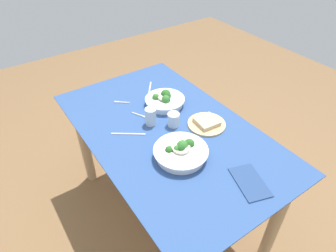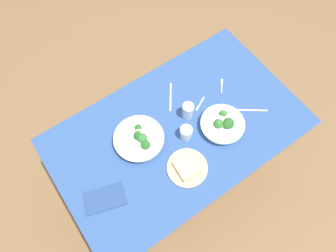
{
  "view_description": "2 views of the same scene",
  "coord_description": "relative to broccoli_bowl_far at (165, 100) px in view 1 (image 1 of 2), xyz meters",
  "views": [
    {
      "loc": [
        1.06,
        -0.73,
        1.83
      ],
      "look_at": [
        0.0,
        -0.0,
        0.79
      ],
      "focal_mm": 31.49,
      "sensor_mm": 36.0,
      "label": 1
    },
    {
      "loc": [
        0.47,
        0.57,
        2.37
      ],
      "look_at": [
        0.04,
        -0.04,
        0.79
      ],
      "focal_mm": 33.44,
      "sensor_mm": 36.0,
      "label": 2
    }
  ],
  "objects": [
    {
      "name": "ground_plane",
      "position": [
        0.22,
        -0.13,
        -0.79
      ],
      "size": [
        6.0,
        6.0,
        0.0
      ],
      "primitive_type": "plane",
      "color": "brown"
    },
    {
      "name": "dining_table",
      "position": [
        0.22,
        -0.13,
        -0.16
      ],
      "size": [
        1.42,
        0.86,
        0.76
      ],
      "color": "#2D4C84",
      "rests_on": "ground_plane"
    },
    {
      "name": "broccoli_bowl_far",
      "position": [
        0.0,
        0.0,
        0.0
      ],
      "size": [
        0.25,
        0.25,
        0.09
      ],
      "color": "white",
      "rests_on": "dining_table"
    },
    {
      "name": "broccoli_bowl_near",
      "position": [
        0.43,
        -0.19,
        0.0
      ],
      "size": [
        0.28,
        0.28,
        0.09
      ],
      "color": "white",
      "rests_on": "dining_table"
    },
    {
      "name": "bread_side_plate",
      "position": [
        0.31,
        0.08,
        -0.02
      ],
      "size": [
        0.22,
        0.22,
        0.04
      ],
      "color": "#D6B27A",
      "rests_on": "dining_table"
    },
    {
      "name": "water_glass_center",
      "position": [
        0.12,
        -0.17,
        0.02
      ],
      "size": [
        0.07,
        0.07,
        0.1
      ],
      "primitive_type": "cylinder",
      "color": "silver",
      "rests_on": "dining_table"
    },
    {
      "name": "water_glass_side",
      "position": [
        0.2,
        -0.08,
        0.01
      ],
      "size": [
        0.07,
        0.07,
        0.08
      ],
      "primitive_type": "cylinder",
      "color": "silver",
      "rests_on": "dining_table"
    },
    {
      "name": "fork_by_far_bowl",
      "position": [
        -0.18,
        -0.22,
        -0.03
      ],
      "size": [
        0.07,
        0.08,
        0.0
      ],
      "rotation": [
        0.0,
        0.0,
        4.0
      ],
      "color": "#B7B7BC",
      "rests_on": "dining_table"
    },
    {
      "name": "fork_by_near_bowl",
      "position": [
        0.01,
        -0.19,
        -0.03
      ],
      "size": [
        0.1,
        0.06,
        0.0
      ],
      "rotation": [
        0.0,
        0.0,
        0.46
      ],
      "color": "#B7B7BC",
      "rests_on": "dining_table"
    },
    {
      "name": "table_knife_left",
      "position": [
        -0.21,
        0.02,
        -0.03
      ],
      "size": [
        0.16,
        0.12,
        0.0
      ],
      "primitive_type": "cube",
      "rotation": [
        0.0,
        0.0,
        5.64
      ],
      "color": "#B7B7BC",
      "rests_on": "dining_table"
    },
    {
      "name": "table_knife_right",
      "position": [
        0.13,
        -0.33,
        -0.03
      ],
      "size": [
        0.12,
        0.16,
        0.0
      ],
      "primitive_type": "cube",
      "rotation": [
        0.0,
        0.0,
        4.08
      ],
      "color": "#B7B7BC",
      "rests_on": "dining_table"
    },
    {
      "name": "napkin_folded_upper",
      "position": [
        0.75,
        -0.03,
        -0.03
      ],
      "size": [
        0.24,
        0.18,
        0.01
      ],
      "primitive_type": "cube",
      "rotation": [
        0.0,
        0.0,
        -0.31
      ],
      "color": "navy",
      "rests_on": "dining_table"
    }
  ]
}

